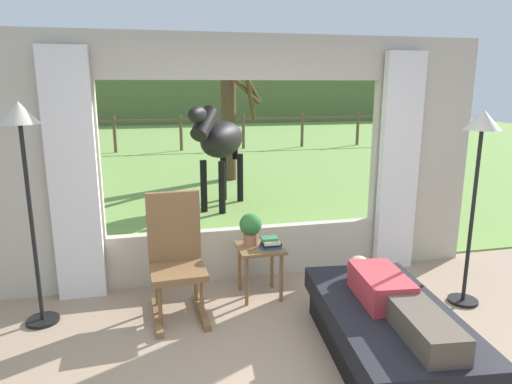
% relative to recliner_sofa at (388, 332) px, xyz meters
% --- Properties ---
extents(back_wall_with_window, '(5.20, 0.12, 2.55)m').
position_rel_recliner_sofa_xyz_m(back_wall_with_window, '(-0.72, 1.79, 1.03)').
color(back_wall_with_window, '#BCB29E').
rests_on(back_wall_with_window, ground_plane).
extents(curtain_panel_left, '(0.44, 0.10, 2.40)m').
position_rel_recliner_sofa_xyz_m(curtain_panel_left, '(-2.41, 1.65, 0.98)').
color(curtain_panel_left, silver).
rests_on(curtain_panel_left, ground_plane).
extents(curtain_panel_right, '(0.44, 0.10, 2.40)m').
position_rel_recliner_sofa_xyz_m(curtain_panel_right, '(0.97, 1.65, 0.98)').
color(curtain_panel_right, silver).
rests_on(curtain_panel_right, ground_plane).
extents(outdoor_pasture_lawn, '(36.00, 21.68, 0.02)m').
position_rel_recliner_sofa_xyz_m(outdoor_pasture_lawn, '(-0.72, 12.69, -0.21)').
color(outdoor_pasture_lawn, '#759E47').
rests_on(outdoor_pasture_lawn, ground_plane).
extents(distant_hill_ridge, '(36.00, 2.00, 2.40)m').
position_rel_recliner_sofa_xyz_m(distant_hill_ridge, '(-0.72, 22.53, 0.98)').
color(distant_hill_ridge, '#576A3B').
rests_on(distant_hill_ridge, ground_plane).
extents(recliner_sofa, '(1.07, 1.78, 0.42)m').
position_rel_recliner_sofa_xyz_m(recliner_sofa, '(0.00, 0.00, 0.00)').
color(recliner_sofa, black).
rests_on(recliner_sofa, ground_plane).
extents(reclining_person, '(0.40, 1.44, 0.22)m').
position_rel_recliner_sofa_xyz_m(reclining_person, '(0.00, -0.05, 0.30)').
color(reclining_person, '#B23338').
rests_on(reclining_person, recliner_sofa).
extents(rocking_chair, '(0.50, 0.70, 1.12)m').
position_rel_recliner_sofa_xyz_m(rocking_chair, '(-1.51, 1.11, 0.33)').
color(rocking_chair, brown).
rests_on(rocking_chair, ground_plane).
extents(side_table, '(0.44, 0.44, 0.52)m').
position_rel_recliner_sofa_xyz_m(side_table, '(-0.70, 1.27, 0.21)').
color(side_table, brown).
rests_on(side_table, ground_plane).
extents(potted_plant, '(0.22, 0.22, 0.32)m').
position_rel_recliner_sofa_xyz_m(potted_plant, '(-0.78, 1.33, 0.48)').
color(potted_plant, '#9E6042').
rests_on(potted_plant, side_table).
extents(book_stack, '(0.21, 0.16, 0.10)m').
position_rel_recliner_sofa_xyz_m(book_stack, '(-0.61, 1.21, 0.35)').
color(book_stack, '#23478C').
rests_on(book_stack, side_table).
extents(floor_lamp_left, '(0.32, 0.32, 1.93)m').
position_rel_recliner_sofa_xyz_m(floor_lamp_left, '(-2.70, 1.19, 1.34)').
color(floor_lamp_left, black).
rests_on(floor_lamp_left, ground_plane).
extents(floor_lamp_right, '(0.32, 0.32, 1.84)m').
position_rel_recliner_sofa_xyz_m(floor_lamp_right, '(1.19, 0.68, 1.27)').
color(floor_lamp_right, black).
rests_on(floor_lamp_right, ground_plane).
extents(horse, '(1.25, 1.72, 1.73)m').
position_rel_recliner_sofa_xyz_m(horse, '(-0.56, 4.63, 0.94)').
color(horse, black).
rests_on(horse, outdoor_pasture_lawn).
extents(pasture_tree, '(0.96, 1.19, 2.37)m').
position_rel_recliner_sofa_xyz_m(pasture_tree, '(0.02, 6.91, 1.03)').
color(pasture_tree, '#4C3823').
rests_on(pasture_tree, outdoor_pasture_lawn).
extents(pasture_fence_line, '(16.10, 0.10, 1.10)m').
position_rel_recliner_sofa_xyz_m(pasture_fence_line, '(-0.72, 11.76, 0.53)').
color(pasture_fence_line, brown).
rests_on(pasture_fence_line, outdoor_pasture_lawn).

